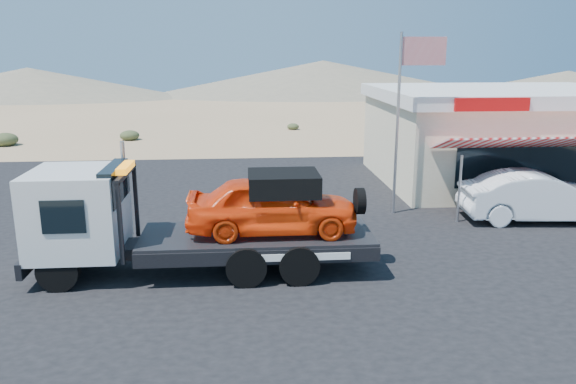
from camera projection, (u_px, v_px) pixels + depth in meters
name	position (u px, v px, depth m)	size (l,w,h in m)	color
ground	(261.00, 266.00, 14.57)	(120.00, 120.00, 0.00)	#9A7C58
asphalt_lot	(321.00, 228.00, 17.63)	(32.00, 24.00, 0.02)	black
tow_truck	(195.00, 215.00, 13.87)	(8.28, 2.46, 2.77)	black
white_sedan	(538.00, 197.00, 18.23)	(1.70, 4.87, 1.60)	silver
jerky_store	(502.00, 135.00, 23.60)	(10.40, 9.97, 3.90)	beige
flagpole	(405.00, 103.00, 18.39)	(1.55, 0.10, 6.00)	#99999E
distant_hills	(162.00, 81.00, 66.59)	(126.00, 48.00, 4.20)	#726B59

